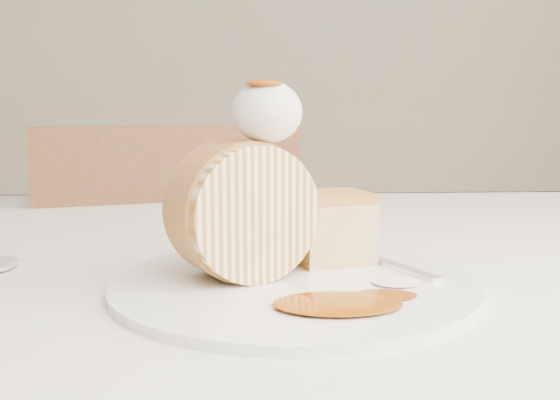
{
  "coord_description": "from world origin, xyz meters",
  "views": [
    {
      "loc": [
        -0.01,
        -0.4,
        0.89
      ],
      "look_at": [
        0.01,
        0.08,
        0.82
      ],
      "focal_mm": 40.0,
      "sensor_mm": 36.0,
      "label": 1
    }
  ],
  "objects": [
    {
      "name": "table",
      "position": [
        0.0,
        0.2,
        0.66
      ],
      "size": [
        1.4,
        0.9,
        0.75
      ],
      "color": "silver",
      "rests_on": "ground"
    },
    {
      "name": "chair_far",
      "position": [
        -0.16,
        0.67,
        0.49
      ],
      "size": [
        0.5,
        0.5,
        0.86
      ],
      "rotation": [
        0.0,
        0.0,
        3.42
      ],
      "color": "brown",
      "rests_on": "ground"
    },
    {
      "name": "plate",
      "position": [
        0.02,
        0.07,
        0.75
      ],
      "size": [
        0.35,
        0.35,
        0.01
      ],
      "primitive_type": "cylinder",
      "rotation": [
        0.0,
        0.0,
        0.3
      ],
      "color": "white",
      "rests_on": "table"
    },
    {
      "name": "roulade_slice",
      "position": [
        -0.02,
        0.08,
        0.81
      ],
      "size": [
        0.12,
        0.1,
        0.1
      ],
      "primitive_type": "cylinder",
      "rotation": [
        1.57,
        0.0,
        0.48
      ],
      "color": "#FFE3B1",
      "rests_on": "plate"
    },
    {
      "name": "cake_chunk",
      "position": [
        0.06,
        0.13,
        0.78
      ],
      "size": [
        0.08,
        0.07,
        0.05
      ],
      "primitive_type": "cube",
      "rotation": [
        0.0,
        0.0,
        0.3
      ],
      "color": "#BE8548",
      "rests_on": "plate"
    },
    {
      "name": "whipped_cream",
      "position": [
        0.0,
        0.08,
        0.89
      ],
      "size": [
        0.05,
        0.05,
        0.05
      ],
      "primitive_type": "ellipsoid",
      "color": "white",
      "rests_on": "roulade_slice"
    },
    {
      "name": "caramel_drizzle",
      "position": [
        -0.0,
        0.07,
        0.91
      ],
      "size": [
        0.03,
        0.02,
        0.01
      ],
      "primitive_type": "ellipsoid",
      "color": "#873B05",
      "rests_on": "whipped_cream"
    },
    {
      "name": "caramel_pool",
      "position": [
        0.05,
        0.0,
        0.76
      ],
      "size": [
        0.1,
        0.08,
        0.0
      ],
      "primitive_type": null,
      "rotation": [
        0.0,
        0.0,
        0.3
      ],
      "color": "#873B05",
      "rests_on": "plate"
    },
    {
      "name": "fork",
      "position": [
        0.11,
        0.11,
        0.76
      ],
      "size": [
        0.09,
        0.16,
        0.0
      ],
      "primitive_type": "cube",
      "rotation": [
        0.0,
        0.0,
        0.45
      ],
      "color": "silver",
      "rests_on": "plate"
    }
  ]
}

